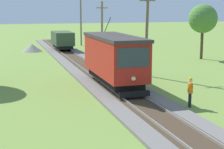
% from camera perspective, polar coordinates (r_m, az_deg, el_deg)
% --- Properties ---
extents(red_tram, '(2.60, 8.54, 4.79)m').
position_cam_1_polar(red_tram, '(25.60, 0.33, 2.66)').
color(red_tram, red).
rests_on(red_tram, rail_right).
extents(freight_car, '(2.40, 5.20, 2.31)m').
position_cam_1_polar(freight_car, '(48.13, -7.96, 5.55)').
color(freight_car, '#384C33').
rests_on(freight_car, rail_right).
extents(utility_pole_mid, '(1.40, 0.61, 7.24)m').
position_cam_1_polar(utility_pole_mid, '(30.07, 5.60, 6.71)').
color(utility_pole_mid, '#7A664C').
rests_on(utility_pole_mid, ground).
extents(utility_pole_far, '(1.40, 0.36, 6.55)m').
position_cam_1_polar(utility_pole_far, '(43.43, -1.62, 7.50)').
color(utility_pole_far, '#7A664C').
rests_on(utility_pole_far, ground).
extents(utility_pole_distant, '(1.40, 0.26, 8.26)m').
position_cam_1_polar(utility_pole_distant, '(55.22, -5.03, 9.03)').
color(utility_pole_distant, '#7A664C').
rests_on(utility_pole_distant, ground).
extents(gravel_pile, '(2.82, 2.82, 1.03)m').
position_cam_1_polar(gravel_pile, '(48.75, -12.72, 4.22)').
color(gravel_pile, gray).
rests_on(gravel_pile, ground).
extents(track_worker, '(0.35, 0.44, 1.78)m').
position_cam_1_polar(track_worker, '(21.26, 12.46, -2.57)').
color(track_worker, black).
rests_on(track_worker, ground).
extents(tree_right_near, '(3.23, 3.23, 6.19)m').
position_cam_1_polar(tree_right_near, '(41.50, 14.41, 8.66)').
color(tree_right_near, '#4C3823').
rests_on(tree_right_near, ground).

